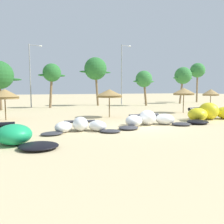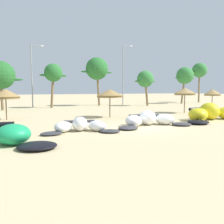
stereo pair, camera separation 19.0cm
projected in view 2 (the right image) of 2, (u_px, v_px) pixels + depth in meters
The scene contains 16 objects.
ground_plane at pixel (141, 127), 16.24m from camera, with size 260.00×260.00×0.00m, color #C6B284.
kite_left at pixel (80, 126), 14.56m from camera, with size 5.08×2.95×0.94m.
kite_left_of_center at pixel (150, 120), 17.02m from camera, with size 6.32×3.04×1.15m.
kite_center at pixel (213, 113), 20.10m from camera, with size 8.24×3.81×1.56m.
beach_umbrella_near_van at pixel (6, 94), 20.00m from camera, with size 2.52×2.52×2.80m.
beach_umbrella_middle at pixel (110, 93), 21.94m from camera, with size 2.65×2.65×2.78m.
beach_umbrella_near_palms at pixel (185, 91), 26.27m from camera, with size 2.52×2.52×2.95m.
beach_umbrella_outermost at pixel (212, 92), 31.38m from camera, with size 2.28×2.28×2.85m.
palm_left at pixel (0, 75), 29.51m from camera, with size 5.60×3.73×6.56m.
palm_left_of_gap at pixel (53, 73), 33.79m from camera, with size 4.11×2.74×6.70m.
palm_center_left at pixel (97, 69), 38.17m from camera, with size 5.75×3.84×8.27m.
palm_center_right at pixel (145, 79), 38.10m from camera, with size 4.24×2.83×6.01m.
palm_right_of_gap at pixel (185, 76), 44.48m from camera, with size 5.08×3.39×7.29m.
palm_right at pixel (199, 71), 48.64m from camera, with size 4.77×3.18×8.62m.
lamppost_west_center at pixel (33, 72), 34.68m from camera, with size 2.04×0.24×9.74m.
lamppost_east_center at pixel (124, 72), 40.91m from camera, with size 2.03×0.24×10.92m.
Camera 2 is at (-8.68, -13.67, 2.71)m, focal length 35.76 mm.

